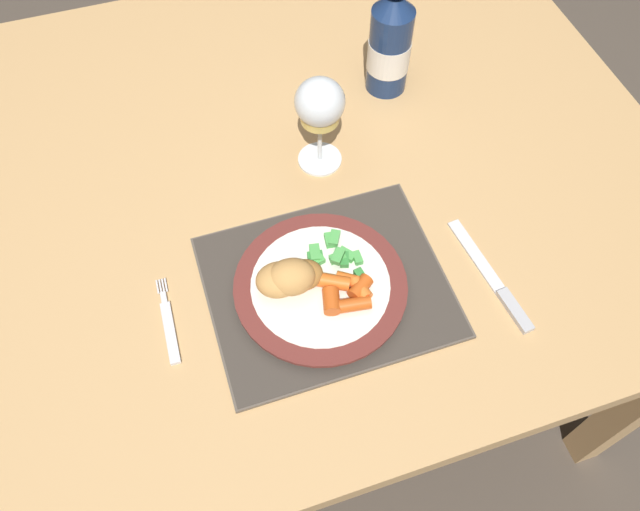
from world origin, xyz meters
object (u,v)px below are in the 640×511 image
at_px(fork, 169,326).
at_px(bottle, 390,41).
at_px(dining_table, 259,203).
at_px(table_knife, 496,284).
at_px(wine_glass, 320,107).
at_px(dinner_plate, 320,287).

bearing_deg(fork, bottle, 37.58).
xyz_separation_m(dining_table, bottle, (0.27, 0.12, 0.18)).
xyz_separation_m(table_knife, bottle, (-0.00, 0.43, 0.09)).
bearing_deg(bottle, wine_glass, -141.96).
xyz_separation_m(table_knife, wine_glass, (-0.17, 0.30, 0.12)).
relative_size(fork, wine_glass, 0.82).
bearing_deg(wine_glass, table_knife, -61.09).
xyz_separation_m(fork, wine_glass, (0.29, 0.22, 0.12)).
bearing_deg(dinner_plate, table_knife, -15.18).
bearing_deg(dinner_plate, dining_table, 97.53).
height_order(dining_table, table_knife, table_knife).
bearing_deg(wine_glass, fork, -142.68).
bearing_deg(fork, dining_table, 51.51).
bearing_deg(fork, table_knife, -9.90).
height_order(fork, table_knife, table_knife).
distance_m(fork, wine_glass, 0.38).
relative_size(dinner_plate, fork, 1.81).
xyz_separation_m(dining_table, table_knife, (0.27, -0.31, 0.08)).
xyz_separation_m(dining_table, wine_glass, (0.11, -0.01, 0.20)).
bearing_deg(table_knife, bottle, 90.18).
relative_size(dining_table, dinner_plate, 5.57).
xyz_separation_m(dinner_plate, wine_glass, (0.08, 0.23, 0.10)).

